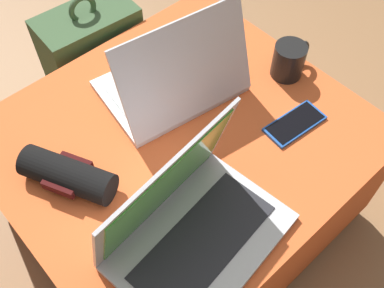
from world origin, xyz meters
name	(u,v)px	position (x,y,z in m)	size (l,w,h in m)	color
ground_plane	(183,213)	(0.00, 0.00, 0.00)	(14.00, 14.00, 0.00)	olive
ottoman	(181,178)	(0.00, 0.00, 0.21)	(0.84, 0.77, 0.42)	maroon
laptop_near	(189,223)	(-0.16, -0.21, 0.47)	(0.38, 0.29, 0.25)	#B7B7BC
laptop_far	(175,80)	(0.07, 0.10, 0.47)	(0.37, 0.29, 0.25)	#B7B7BC
cell_phone	(295,124)	(0.23, -0.17, 0.42)	(0.16, 0.08, 0.01)	#1E4C9E
backpack	(96,70)	(0.06, 0.50, 0.22)	(0.30, 0.23, 0.51)	#385133
wrist_brace	(68,175)	(-0.27, 0.06, 0.46)	(0.16, 0.22, 0.07)	black
coffee_mug	(290,60)	(0.35, -0.04, 0.47)	(0.12, 0.08, 0.09)	black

